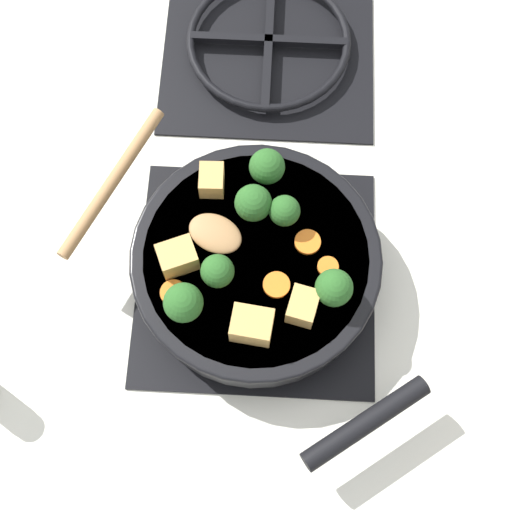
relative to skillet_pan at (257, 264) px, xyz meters
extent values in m
plane|color=silver|center=(0.00, 0.00, -0.06)|extent=(2.40, 2.40, 0.00)
cube|color=black|center=(0.00, 0.00, -0.05)|extent=(0.31, 0.31, 0.01)
torus|color=black|center=(0.00, 0.00, -0.04)|extent=(0.24, 0.24, 0.01)
cube|color=black|center=(0.00, 0.00, -0.04)|extent=(0.01, 0.23, 0.01)
cube|color=black|center=(0.00, 0.00, -0.04)|extent=(0.23, 0.01, 0.01)
cube|color=black|center=(0.00, 0.36, -0.05)|extent=(0.31, 0.31, 0.01)
torus|color=black|center=(0.00, 0.36, -0.04)|extent=(0.24, 0.24, 0.01)
cube|color=black|center=(0.00, 0.36, -0.04)|extent=(0.01, 0.23, 0.01)
cube|color=black|center=(0.00, 0.36, -0.04)|extent=(0.23, 0.01, 0.01)
cylinder|color=black|center=(0.00, 0.00, 0.00)|extent=(0.30, 0.30, 0.06)
cylinder|color=brown|center=(0.00, 0.00, 0.00)|extent=(0.27, 0.27, 0.05)
torus|color=black|center=(0.00, 0.00, 0.02)|extent=(0.31, 0.31, 0.01)
cylinder|color=black|center=(0.13, -0.19, 0.01)|extent=(0.15, 0.11, 0.02)
ellipsoid|color=#A87A4C|center=(-0.05, 0.03, 0.03)|extent=(0.08, 0.07, 0.01)
cylinder|color=#A87A4C|center=(-0.18, 0.09, 0.03)|extent=(0.11, 0.21, 0.02)
cube|color=tan|center=(-0.01, -0.09, 0.04)|extent=(0.05, 0.04, 0.04)
cube|color=tan|center=(0.06, -0.06, 0.04)|extent=(0.04, 0.05, 0.03)
cube|color=tan|center=(-0.06, 0.09, 0.04)|extent=(0.03, 0.04, 0.03)
cube|color=tan|center=(-0.09, -0.01, 0.04)|extent=(0.05, 0.05, 0.03)
cylinder|color=#709956|center=(-0.08, -0.07, 0.03)|extent=(0.01, 0.01, 0.01)
sphere|color=#285B23|center=(-0.08, -0.07, 0.05)|extent=(0.05, 0.05, 0.05)
cylinder|color=#709956|center=(0.01, 0.11, 0.03)|extent=(0.01, 0.01, 0.01)
sphere|color=#285B23|center=(0.01, 0.11, 0.05)|extent=(0.04, 0.04, 0.04)
cylinder|color=#709956|center=(-0.01, 0.06, 0.03)|extent=(0.01, 0.01, 0.01)
sphere|color=#285B23|center=(-0.01, 0.06, 0.05)|extent=(0.05, 0.05, 0.05)
cylinder|color=#709956|center=(0.09, -0.04, 0.03)|extent=(0.01, 0.01, 0.01)
sphere|color=#285B23|center=(0.09, -0.04, 0.05)|extent=(0.04, 0.04, 0.04)
cylinder|color=#709956|center=(-0.04, -0.03, 0.03)|extent=(0.01, 0.01, 0.01)
sphere|color=#285B23|center=(-0.04, -0.03, 0.05)|extent=(0.04, 0.04, 0.04)
cylinder|color=#709956|center=(0.03, 0.05, 0.03)|extent=(0.01, 0.01, 0.01)
sphere|color=#285B23|center=(0.03, 0.05, 0.05)|extent=(0.04, 0.04, 0.04)
cylinder|color=orange|center=(-0.10, -0.05, 0.03)|extent=(0.03, 0.03, 0.01)
cylinder|color=orange|center=(0.02, -0.03, 0.03)|extent=(0.03, 0.03, 0.01)
cylinder|color=orange|center=(0.09, -0.01, 0.03)|extent=(0.03, 0.03, 0.01)
cylinder|color=orange|center=(0.06, 0.02, 0.03)|extent=(0.03, 0.03, 0.01)
camera|label=1|loc=(0.01, -0.29, 0.83)|focal=50.00mm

